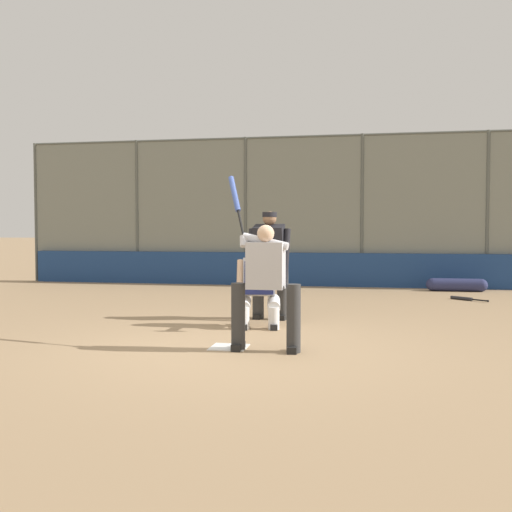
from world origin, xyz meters
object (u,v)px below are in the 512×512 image
at_px(batter_at_plate, 265,282).
at_px(umpire_home, 270,262).
at_px(equipment_bag_dugout_side, 457,285).
at_px(catcher_behind_plate, 259,283).
at_px(spare_bat_near_backstop, 464,299).

relative_size(batter_at_plate, umpire_home, 1.23).
bearing_deg(equipment_bag_dugout_side, batter_at_plate, 66.83).
height_order(batter_at_plate, umpire_home, batter_at_plate).
height_order(batter_at_plate, catcher_behind_plate, batter_at_plate).
xyz_separation_m(catcher_behind_plate, equipment_bag_dugout_side, (-3.50, -5.70, -0.49)).
height_order(umpire_home, spare_bat_near_backstop, umpire_home).
bearing_deg(umpire_home, catcher_behind_plate, 91.52).
bearing_deg(spare_bat_near_backstop, equipment_bag_dugout_side, -51.00).
distance_m(umpire_home, equipment_bag_dugout_side, 6.08).
bearing_deg(umpire_home, equipment_bag_dugout_side, -121.68).
relative_size(umpire_home, spare_bat_near_backstop, 2.60).
height_order(catcher_behind_plate, spare_bat_near_backstop, catcher_behind_plate).
xyz_separation_m(batter_at_plate, spare_bat_near_backstop, (-3.04, -5.58, -0.76)).
height_order(catcher_behind_plate, equipment_bag_dugout_side, catcher_behind_plate).
bearing_deg(catcher_behind_plate, batter_at_plate, 93.24).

